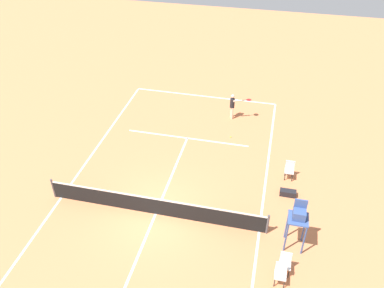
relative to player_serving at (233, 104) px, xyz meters
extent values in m
plane|color=#D37A4C|center=(2.18, 8.77, -0.96)|extent=(60.00, 60.00, 0.00)
cube|color=white|center=(2.18, -2.24, -0.96)|extent=(9.31, 0.10, 0.01)
cube|color=white|center=(-2.48, 8.77, -0.96)|extent=(0.10, 22.02, 0.01)
cube|color=white|center=(6.83, 8.77, -0.96)|extent=(0.10, 22.02, 0.01)
cube|color=white|center=(2.18, 2.71, -0.96)|extent=(6.98, 0.10, 0.01)
cube|color=white|center=(2.18, 8.77, -0.96)|extent=(0.10, 12.11, 0.01)
cylinder|color=#4C4C51|center=(-2.78, 8.77, -0.43)|extent=(0.10, 0.10, 1.07)
cylinder|color=#4C4C51|center=(7.13, 8.77, -0.43)|extent=(0.10, 0.10, 1.07)
cube|color=black|center=(2.18, 8.77, -0.51)|extent=(9.91, 0.03, 0.91)
cube|color=white|center=(2.18, 8.77, -0.03)|extent=(9.91, 0.04, 0.06)
cylinder|color=beige|center=(0.09, -0.08, -0.58)|extent=(0.12, 0.12, 0.76)
cylinder|color=beige|center=(0.01, 0.11, -0.58)|extent=(0.12, 0.12, 0.76)
cylinder|color=black|center=(0.05, 0.01, 0.09)|extent=(0.28, 0.28, 0.59)
sphere|color=beige|center=(0.05, 0.01, 0.56)|extent=(0.21, 0.21, 0.21)
cylinder|color=beige|center=(0.12, -0.16, 0.12)|extent=(0.09, 0.09, 0.53)
cylinder|color=beige|center=(-0.26, 0.08, 0.32)|extent=(0.52, 0.28, 0.09)
cylinder|color=black|center=(-0.63, -0.07, 0.32)|extent=(0.25, 0.13, 0.04)
ellipsoid|color=red|center=(-0.89, -0.18, 0.32)|extent=(0.40, 0.38, 0.04)
sphere|color=#CCE033|center=(-0.22, 2.07, -0.93)|extent=(0.07, 0.07, 0.07)
cylinder|color=#38518C|center=(-4.24, 9.53, -0.19)|extent=(0.07, 0.07, 1.55)
cylinder|color=#38518C|center=(-3.54, 9.53, -0.19)|extent=(0.07, 0.07, 1.55)
cylinder|color=#38518C|center=(-4.24, 8.83, -0.19)|extent=(0.07, 0.07, 1.55)
cylinder|color=#38518C|center=(-3.54, 8.83, -0.19)|extent=(0.07, 0.07, 1.55)
cube|color=#38518C|center=(-3.89, 9.18, 0.62)|extent=(0.80, 0.80, 0.06)
cube|color=#38518C|center=(-3.89, 9.18, 0.85)|extent=(0.50, 0.44, 0.40)
cube|color=#38518C|center=(-3.89, 8.98, 1.20)|extent=(0.50, 0.06, 0.50)
cylinder|color=#262626|center=(-3.61, 11.33, -0.74)|extent=(0.04, 0.04, 0.45)
cylinder|color=#262626|center=(-3.26, 11.33, -0.74)|extent=(0.04, 0.04, 0.45)
cylinder|color=#262626|center=(-3.61, 10.98, -0.74)|extent=(0.04, 0.04, 0.45)
cylinder|color=#262626|center=(-3.26, 10.98, -0.74)|extent=(0.04, 0.04, 0.45)
cube|color=silver|center=(-3.44, 11.15, -0.48)|extent=(0.44, 0.44, 0.06)
cube|color=silver|center=(-3.44, 10.93, -0.23)|extent=(0.44, 0.04, 0.44)
cylinder|color=#262626|center=(-3.72, 5.13, -0.74)|extent=(0.04, 0.04, 0.45)
cylinder|color=#262626|center=(-3.37, 5.13, -0.74)|extent=(0.04, 0.04, 0.45)
cylinder|color=#262626|center=(-3.72, 4.78, -0.74)|extent=(0.04, 0.04, 0.45)
cylinder|color=#262626|center=(-3.37, 4.78, -0.74)|extent=(0.04, 0.04, 0.45)
cube|color=silver|center=(-3.55, 4.95, -0.48)|extent=(0.44, 0.44, 0.06)
cube|color=silver|center=(-3.55, 4.73, -0.23)|extent=(0.44, 0.04, 0.44)
cylinder|color=#262626|center=(-3.76, 10.82, -0.74)|extent=(0.04, 0.04, 0.45)
cylinder|color=#262626|center=(-3.41, 10.82, -0.74)|extent=(0.04, 0.04, 0.45)
cylinder|color=#262626|center=(-3.76, 10.47, -0.74)|extent=(0.04, 0.04, 0.45)
cylinder|color=#262626|center=(-3.41, 10.47, -0.74)|extent=(0.04, 0.04, 0.45)
cube|color=silver|center=(-3.58, 10.64, -0.48)|extent=(0.44, 0.44, 0.06)
cube|color=silver|center=(-3.58, 10.42, -0.23)|extent=(0.44, 0.04, 0.44)
cube|color=black|center=(-3.57, 6.19, -0.81)|extent=(0.76, 0.32, 0.30)
camera|label=1|loc=(-2.30, 20.78, 12.27)|focal=37.52mm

